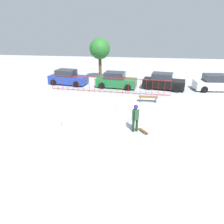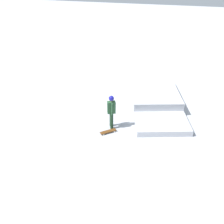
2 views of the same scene
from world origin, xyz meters
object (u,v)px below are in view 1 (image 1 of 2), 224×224
object	(u,v)px
skater	(135,116)
parked_car_green	(116,81)
skateboard	(143,131)
parked_car_white	(215,83)
distant_tree	(100,49)
skate_ramp	(97,112)
park_bench	(148,98)
parked_car_blue	(68,78)
parked_car_black	(163,82)

from	to	relation	value
skater	parked_car_green	world-z (taller)	skater
skateboard	parked_car_white	distance (m)	12.10
distant_tree	parked_car_green	bearing A→B (deg)	-55.25
parked_car_green	parked_car_white	bearing A→B (deg)	7.95
skate_ramp	skateboard	size ratio (longest dim) A/B	7.79
park_bench	parked_car_blue	xyz separation A→B (m)	(-8.61, 4.57, 0.37)
skateboard	parked_car_blue	size ratio (longest dim) A/B	0.17
skate_ramp	skater	xyz separation A→B (m)	(2.76, -1.86, 0.69)
skateboard	parked_car_green	xyz separation A→B (m)	(-2.80, 9.53, 0.65)
parked_car_black	parked_car_white	bearing A→B (deg)	12.72
parked_car_white	skateboard	bearing A→B (deg)	-130.44
parked_car_white	parked_car_black	bearing A→B (deg)	176.78
skate_ramp	parked_car_green	size ratio (longest dim) A/B	1.37
parked_car_white	skate_ramp	bearing A→B (deg)	-147.25
parked_car_green	skate_ramp	bearing A→B (deg)	-87.04
park_bench	parked_car_white	world-z (taller)	parked_car_white
parked_car_white	distant_tree	world-z (taller)	distant_tree
skater	parked_car_black	size ratio (longest dim) A/B	0.40
parked_car_green	parked_car_black	distance (m)	4.81
skater	skateboard	bearing A→B (deg)	63.69
skater	parked_car_green	xyz separation A→B (m)	(-2.30, 9.49, -0.28)
skate_ramp	parked_car_blue	xyz separation A→B (m)	(-4.93, 8.14, 0.41)
parked_car_white	distant_tree	xyz separation A→B (m)	(-12.18, 3.07, 2.76)
skateboard	skater	bearing A→B (deg)	-133.35
skater	skateboard	xyz separation A→B (m)	(0.50, -0.05, -0.93)
park_bench	parked_car_black	xyz separation A→B (m)	(1.59, 4.19, 0.37)
skateboard	distant_tree	xyz separation A→B (m)	(-5.11, 12.86, 3.41)
skate_ramp	skateboard	bearing A→B (deg)	-44.14
skate_ramp	parked_car_black	bearing A→B (deg)	42.09
skateboard	park_bench	world-z (taller)	park_bench
skater	parked_car_blue	xyz separation A→B (m)	(-7.69, 10.01, -0.28)
park_bench	parked_car_green	size ratio (longest dim) A/B	0.38
skateboard	parked_car_white	bearing A→B (deg)	106.07
skater	park_bench	size ratio (longest dim) A/B	1.08
skate_ramp	skater	size ratio (longest dim) A/B	3.40
skate_ramp	parked_car_white	world-z (taller)	parked_car_white
skate_ramp	parked_car_black	distance (m)	9.39
parked_car_white	distant_tree	distance (m)	12.86
skateboard	park_bench	size ratio (longest dim) A/B	0.47
skater	parked_car_black	distance (m)	9.95
skate_ramp	parked_car_blue	bearing A→B (deg)	107.46
parked_car_green	distant_tree	xyz separation A→B (m)	(-2.31, 3.33, 2.76)
skateboard	distant_tree	bearing A→B (deg)	163.54
skateboard	parked_car_white	size ratio (longest dim) A/B	0.18
skateboard	parked_car_black	distance (m)	9.90
park_bench	parked_car_blue	size ratio (longest dim) A/B	0.37
skater	parked_car_white	xyz separation A→B (m)	(7.57, 9.75, -0.28)
skate_ramp	skateboard	world-z (taller)	skate_ramp
skater	parked_car_white	world-z (taller)	skater
parked_car_blue	parked_car_green	world-z (taller)	same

